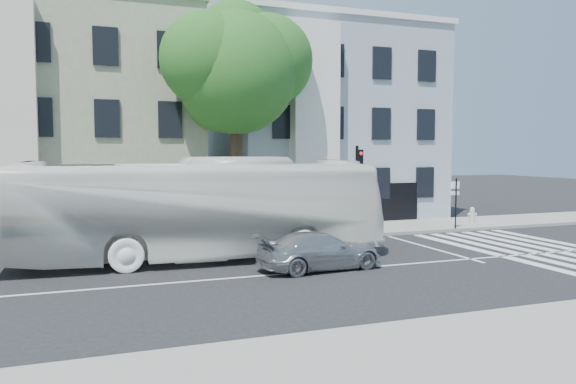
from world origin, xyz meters
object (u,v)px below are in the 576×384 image
sedan (320,251)px  traffic_signal (358,179)px  fire_hydrant (472,215)px  bus (198,209)px

sedan → traffic_signal: 7.42m
sedan → fire_hydrant: size_ratio=5.24×
sedan → bus: bearing=43.8°
traffic_signal → fire_hydrant: 8.24m
traffic_signal → sedan: bearing=-151.0°
traffic_signal → bus: bearing=175.3°
traffic_signal → fire_hydrant: size_ratio=5.08×
bus → traffic_signal: traffic_signal is taller
bus → fire_hydrant: bus is taller
bus → sedan: (3.47, -2.99, -1.24)m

